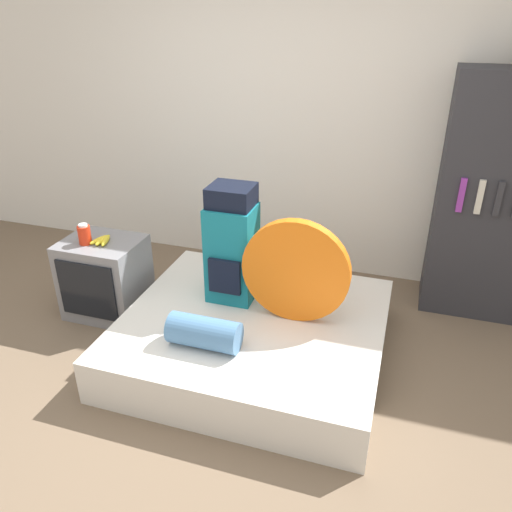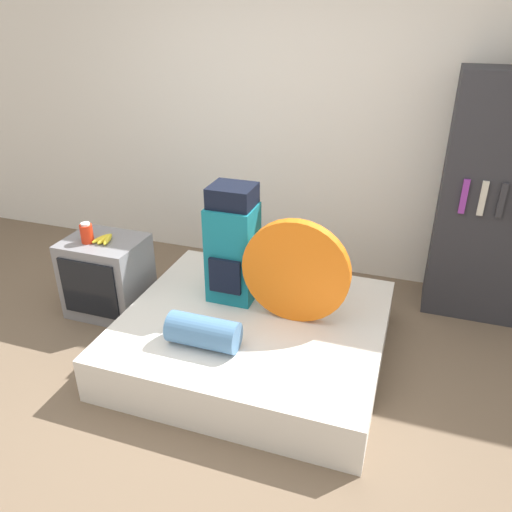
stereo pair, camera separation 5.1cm
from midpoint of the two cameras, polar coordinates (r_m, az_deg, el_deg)
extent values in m
plane|color=brown|center=(3.07, -6.87, -17.34)|extent=(16.00, 16.00, 0.00)
cube|color=white|center=(4.20, 4.32, 15.44)|extent=(8.00, 0.05, 2.60)
cube|color=silver|center=(3.37, 0.15, -9.09)|extent=(1.67, 1.53, 0.30)
cube|color=#14707F|center=(3.35, -2.22, 0.36)|extent=(0.31, 0.28, 0.67)
cube|color=black|center=(3.20, -2.26, 6.91)|extent=(0.29, 0.25, 0.14)
cube|color=black|center=(3.27, -3.13, -2.34)|extent=(0.22, 0.03, 0.24)
cylinder|color=orange|center=(3.11, 5.02, -1.78)|extent=(0.69, 0.07, 0.69)
cylinder|color=teal|center=(3.00, -5.55, -8.63)|extent=(0.43, 0.19, 0.19)
cube|color=gray|center=(3.91, -16.23, -2.20)|extent=(0.57, 0.45, 0.60)
cube|color=black|center=(3.74, -18.21, -3.63)|extent=(0.45, 0.02, 0.43)
cylinder|color=red|center=(3.75, -18.41, 2.43)|extent=(0.09, 0.09, 0.13)
cylinder|color=white|center=(3.72, -18.57, 3.49)|extent=(0.06, 0.06, 0.02)
ellipsoid|color=yellow|center=(3.76, -16.83, 1.93)|extent=(0.09, 0.18, 0.04)
ellipsoid|color=yellow|center=(3.75, -16.53, 1.89)|extent=(0.04, 0.18, 0.04)
ellipsoid|color=yellow|center=(3.73, -16.22, 1.84)|extent=(0.09, 0.18, 0.04)
cube|color=#2D2D33|center=(3.93, 26.94, 5.48)|extent=(0.88, 0.39, 1.77)
cube|color=purple|center=(3.68, 23.05, 6.27)|extent=(0.04, 0.02, 0.24)
cube|color=beige|center=(3.69, 24.85, 5.99)|extent=(0.04, 0.02, 0.24)
cube|color=#2D2D33|center=(3.70, 26.63, 5.69)|extent=(0.04, 0.02, 0.24)
camera|label=1|loc=(0.03, -89.53, 0.24)|focal=35.00mm
camera|label=2|loc=(0.03, 90.47, -0.24)|focal=35.00mm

